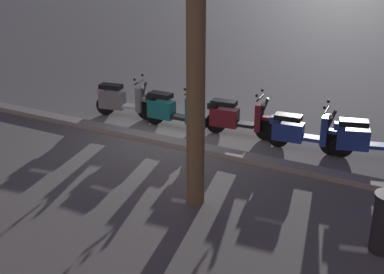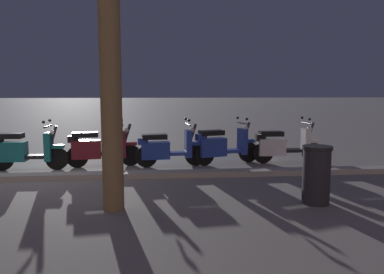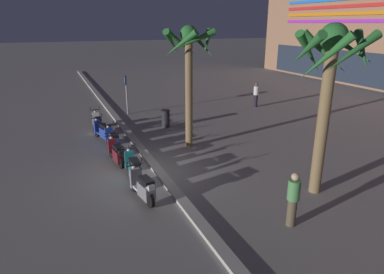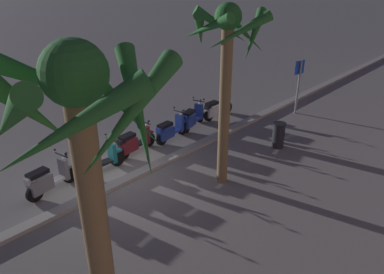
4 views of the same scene
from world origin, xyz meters
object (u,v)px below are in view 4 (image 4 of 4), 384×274
object	(u,v)px
scooter_white_mid_front	(217,108)
palm_tree_mid_walkway	(85,146)
palm_tree_near_sign	(226,52)
scooter_teal_tail_end	(97,161)
scooter_grey_second_in_line	(48,180)
litter_bin	(278,135)
scooter_blue_last_in_row	(192,118)
scooter_blue_far_back	(170,130)
crossing_sign	(299,81)
scooter_maroon_mid_centre	(134,142)

from	to	relation	value
scooter_white_mid_front	palm_tree_mid_walkway	bearing A→B (deg)	30.82
scooter_white_mid_front	palm_tree_near_sign	world-z (taller)	palm_tree_near_sign
scooter_teal_tail_end	scooter_grey_second_in_line	world-z (taller)	same
scooter_white_mid_front	litter_bin	xyz separation A→B (m)	(0.62, 3.47, 0.04)
scooter_blue_last_in_row	scooter_blue_far_back	distance (m)	1.42
crossing_sign	scooter_blue_far_back	bearing A→B (deg)	-18.52
scooter_maroon_mid_centre	litter_bin	size ratio (longest dim) A/B	1.88
scooter_maroon_mid_centre	palm_tree_near_sign	bearing A→B (deg)	101.95
scooter_blue_last_in_row	palm_tree_mid_walkway	size ratio (longest dim) A/B	0.32
scooter_white_mid_front	scooter_blue_far_back	xyz separation A→B (m)	(2.98, 0.21, -0.00)
scooter_blue_far_back	crossing_sign	bearing A→B (deg)	161.48
crossing_sign	palm_tree_mid_walkway	size ratio (longest dim) A/B	0.45
scooter_maroon_mid_centre	crossing_sign	bearing A→B (deg)	164.37
scooter_white_mid_front	litter_bin	size ratio (longest dim) A/B	1.92
crossing_sign	palm_tree_mid_walkway	xyz separation A→B (m)	(12.47, 3.48, 2.50)
scooter_white_mid_front	litter_bin	bearing A→B (deg)	79.86
palm_tree_near_sign	litter_bin	bearing A→B (deg)	-179.78
scooter_blue_far_back	palm_tree_near_sign	bearing A→B (deg)	74.30
palm_tree_near_sign	palm_tree_mid_walkway	world-z (taller)	palm_tree_mid_walkway
scooter_grey_second_in_line	crossing_sign	bearing A→B (deg)	169.80
palm_tree_near_sign	scooter_maroon_mid_centre	bearing A→B (deg)	-78.05
scooter_blue_last_in_row	scooter_blue_far_back	xyz separation A→B (m)	(1.40, 0.18, -0.02)
scooter_grey_second_in_line	palm_tree_near_sign	xyz separation A→B (m)	(-3.99, 3.24, 3.54)
scooter_maroon_mid_centre	palm_tree_near_sign	distance (m)	4.97
scooter_white_mid_front	crossing_sign	world-z (taller)	crossing_sign
crossing_sign	palm_tree_mid_walkway	bearing A→B (deg)	15.59
scooter_teal_tail_end	litter_bin	size ratio (longest dim) A/B	1.87
scooter_white_mid_front	palm_tree_near_sign	bearing A→B (deg)	41.77
crossing_sign	palm_tree_near_sign	bearing A→B (deg)	10.65
palm_tree_near_sign	palm_tree_mid_walkway	size ratio (longest dim) A/B	0.98
scooter_white_mid_front	crossing_sign	distance (m)	3.83
scooter_blue_last_in_row	litter_bin	xyz separation A→B (m)	(-0.96, 3.45, 0.02)
palm_tree_mid_walkway	scooter_teal_tail_end	bearing A→B (deg)	-121.03
scooter_blue_far_back	scooter_maroon_mid_centre	distance (m)	1.65
crossing_sign	palm_tree_mid_walkway	world-z (taller)	palm_tree_mid_walkway
scooter_grey_second_in_line	scooter_blue_far_back	bearing A→B (deg)	-179.59
scooter_white_mid_front	scooter_blue_last_in_row	distance (m)	1.58
scooter_grey_second_in_line	litter_bin	world-z (taller)	scooter_grey_second_in_line
scooter_blue_far_back	litter_bin	size ratio (longest dim) A/B	1.82
scooter_teal_tail_end	palm_tree_mid_walkway	world-z (taller)	palm_tree_mid_walkway
crossing_sign	litter_bin	size ratio (longest dim) A/B	2.53
scooter_maroon_mid_centre	crossing_sign	world-z (taller)	crossing_sign
scooter_grey_second_in_line	palm_tree_near_sign	world-z (taller)	palm_tree_near_sign
scooter_grey_second_in_line	crossing_sign	xyz separation A→B (m)	(-10.85, 1.95, 1.04)
litter_bin	scooter_teal_tail_end	bearing A→B (deg)	-29.00
scooter_maroon_mid_centre	palm_tree_mid_walkway	bearing A→B (deg)	48.88
scooter_blue_last_in_row	crossing_sign	distance (m)	5.13
litter_bin	scooter_blue_far_back	bearing A→B (deg)	-54.14
scooter_maroon_mid_centre	palm_tree_near_sign	world-z (taller)	palm_tree_near_sign
scooter_white_mid_front	scooter_grey_second_in_line	xyz separation A→B (m)	(7.90, 0.24, 0.02)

